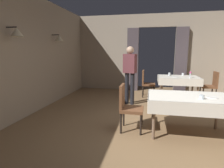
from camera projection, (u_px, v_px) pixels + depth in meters
name	position (u px, v px, depth m)	size (l,w,h in m)	color
ground	(160.00, 135.00, 3.51)	(10.08, 10.08, 0.00)	olive
wall_left	(7.00, 55.00, 3.88)	(0.49, 8.40, 3.00)	gray
wall_back	(156.00, 53.00, 7.28)	(6.40, 0.27, 3.00)	gray
dining_table_mid	(189.00, 100.00, 3.47)	(1.51, 0.97, 0.75)	#7A604C
dining_table_far	(178.00, 79.00, 6.12)	(1.32, 0.99, 0.75)	#7A604C
chair_mid_left	(128.00, 105.00, 3.67)	(0.44, 0.44, 0.93)	black
chair_far_right	(211.00, 84.00, 6.03)	(0.44, 0.44, 0.93)	black
chair_far_left	(146.00, 82.00, 6.46)	(0.45, 0.44, 0.93)	black
glass_mid_a	(202.00, 97.00, 3.21)	(0.08, 0.08, 0.08)	silver
plate_mid_b	(212.00, 97.00, 3.32)	(0.20, 0.20, 0.01)	white
flower_vase_far	(190.00, 74.00, 5.77)	(0.07, 0.07, 0.21)	silver
glass_far_b	(183.00, 74.00, 6.38)	(0.08, 0.08, 0.09)	silver
glass_far_c	(169.00, 74.00, 6.33)	(0.07, 0.07, 0.11)	silver
plate_far_d	(175.00, 77.00, 5.99)	(0.23, 0.23, 0.01)	white
person_diner_standing_aside	(130.00, 70.00, 5.43)	(0.41, 0.31, 1.72)	black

